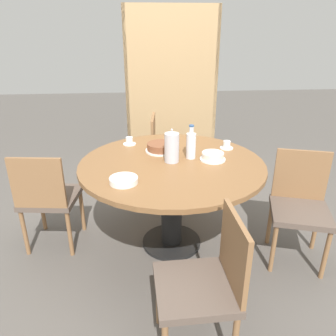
{
  "coord_description": "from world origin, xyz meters",
  "views": [
    {
      "loc": [
        -0.24,
        -2.3,
        1.71
      ],
      "look_at": [
        0.0,
        0.33,
        0.56
      ],
      "focal_mm": 35.0,
      "sensor_mm": 36.0,
      "label": 1
    }
  ],
  "objects_px": {
    "water_bottle": "(191,145)",
    "cake_main": "(161,147)",
    "coffee_pot": "(172,147)",
    "cake_second": "(213,156)",
    "chair_c": "(300,204)",
    "cup_b": "(129,141)",
    "cup_a": "(227,145)",
    "bookshelf": "(171,95)",
    "chair_a": "(48,197)",
    "chair_d": "(166,152)",
    "chair_b": "(206,282)"
  },
  "relations": [
    {
      "from": "chair_d",
      "to": "cup_b",
      "type": "xyz_separation_m",
      "value": [
        -0.37,
        -0.54,
        0.31
      ]
    },
    {
      "from": "chair_d",
      "to": "chair_a",
      "type": "bearing_deg",
      "value": 137.87
    },
    {
      "from": "chair_c",
      "to": "cup_a",
      "type": "xyz_separation_m",
      "value": [
        -0.46,
        0.5,
        0.31
      ]
    },
    {
      "from": "bookshelf",
      "to": "cake_main",
      "type": "distance_m",
      "value": 1.42
    },
    {
      "from": "coffee_pot",
      "to": "water_bottle",
      "type": "height_order",
      "value": "water_bottle"
    },
    {
      "from": "cake_main",
      "to": "cake_second",
      "type": "height_order",
      "value": "cake_main"
    },
    {
      "from": "cake_second",
      "to": "chair_d",
      "type": "bearing_deg",
      "value": 106.18
    },
    {
      "from": "chair_c",
      "to": "cake_second",
      "type": "bearing_deg",
      "value": 175.65
    },
    {
      "from": "coffee_pot",
      "to": "water_bottle",
      "type": "xyz_separation_m",
      "value": [
        0.15,
        0.06,
        -0.01
      ]
    },
    {
      "from": "cake_second",
      "to": "cup_b",
      "type": "relative_size",
      "value": 1.79
    },
    {
      "from": "chair_c",
      "to": "cake_second",
      "type": "xyz_separation_m",
      "value": [
        -0.63,
        0.25,
        0.31
      ]
    },
    {
      "from": "chair_a",
      "to": "chair_b",
      "type": "xyz_separation_m",
      "value": [
        1.07,
        -1.04,
        0.0
      ]
    },
    {
      "from": "chair_b",
      "to": "water_bottle",
      "type": "xyz_separation_m",
      "value": [
        0.07,
        1.05,
        0.4
      ]
    },
    {
      "from": "water_bottle",
      "to": "cake_main",
      "type": "relative_size",
      "value": 1.05
    },
    {
      "from": "water_bottle",
      "to": "chair_b",
      "type": "bearing_deg",
      "value": -93.88
    },
    {
      "from": "water_bottle",
      "to": "cup_b",
      "type": "distance_m",
      "value": 0.62
    },
    {
      "from": "chair_d",
      "to": "coffee_pot",
      "type": "bearing_deg",
      "value": -176.47
    },
    {
      "from": "chair_d",
      "to": "bookshelf",
      "type": "xyz_separation_m",
      "value": [
        0.11,
        0.66,
        0.49
      ]
    },
    {
      "from": "chair_a",
      "to": "cup_a",
      "type": "distance_m",
      "value": 1.52
    },
    {
      "from": "water_bottle",
      "to": "cup_b",
      "type": "relative_size",
      "value": 2.41
    },
    {
      "from": "chair_d",
      "to": "cake_main",
      "type": "distance_m",
      "value": 0.81
    },
    {
      "from": "chair_b",
      "to": "water_bottle",
      "type": "relative_size",
      "value": 3.16
    },
    {
      "from": "chair_b",
      "to": "cup_a",
      "type": "height_order",
      "value": "chair_b"
    },
    {
      "from": "cup_b",
      "to": "cup_a",
      "type": "bearing_deg",
      "value": -12.18
    },
    {
      "from": "chair_b",
      "to": "coffee_pot",
      "type": "xyz_separation_m",
      "value": [
        -0.08,
        1.0,
        0.41
      ]
    },
    {
      "from": "cake_second",
      "to": "coffee_pot",
      "type": "bearing_deg",
      "value": -179.7
    },
    {
      "from": "chair_c",
      "to": "chair_d",
      "type": "bearing_deg",
      "value": 144.14
    },
    {
      "from": "cup_b",
      "to": "chair_c",
      "type": "bearing_deg",
      "value": -27.69
    },
    {
      "from": "chair_c",
      "to": "cup_b",
      "type": "height_order",
      "value": "chair_c"
    },
    {
      "from": "coffee_pot",
      "to": "cup_b",
      "type": "bearing_deg",
      "value": 127.97
    },
    {
      "from": "cup_a",
      "to": "cup_b",
      "type": "relative_size",
      "value": 1.0
    },
    {
      "from": "chair_c",
      "to": "chair_b",
      "type": "bearing_deg",
      "value": -122.2
    },
    {
      "from": "cake_main",
      "to": "cup_a",
      "type": "xyz_separation_m",
      "value": [
        0.56,
        0.02,
        -0.01
      ]
    },
    {
      "from": "chair_b",
      "to": "chair_a",
      "type": "bearing_deg",
      "value": -135.79
    },
    {
      "from": "bookshelf",
      "to": "chair_b",
      "type": "bearing_deg",
      "value": 88.49
    },
    {
      "from": "chair_a",
      "to": "water_bottle",
      "type": "xyz_separation_m",
      "value": [
        1.14,
        0.01,
        0.4
      ]
    },
    {
      "from": "cake_main",
      "to": "cake_second",
      "type": "relative_size",
      "value": 1.28
    },
    {
      "from": "cake_main",
      "to": "cake_second",
      "type": "distance_m",
      "value": 0.45
    },
    {
      "from": "chair_a",
      "to": "bookshelf",
      "type": "distance_m",
      "value": 2.01
    },
    {
      "from": "chair_d",
      "to": "water_bottle",
      "type": "bearing_deg",
      "value": -166.89
    },
    {
      "from": "chair_a",
      "to": "bookshelf",
      "type": "height_order",
      "value": "bookshelf"
    },
    {
      "from": "chair_a",
      "to": "cake_main",
      "type": "bearing_deg",
      "value": -161.49
    },
    {
      "from": "bookshelf",
      "to": "coffee_pot",
      "type": "bearing_deg",
      "value": 84.65
    },
    {
      "from": "cup_b",
      "to": "bookshelf",
      "type": "bearing_deg",
      "value": 68.01
    },
    {
      "from": "chair_b",
      "to": "cup_b",
      "type": "xyz_separation_m",
      "value": [
        -0.42,
        1.42,
        0.31
      ]
    },
    {
      "from": "water_bottle",
      "to": "cup_b",
      "type": "xyz_separation_m",
      "value": [
        -0.49,
        0.37,
        -0.08
      ]
    },
    {
      "from": "coffee_pot",
      "to": "water_bottle",
      "type": "distance_m",
      "value": 0.17
    },
    {
      "from": "chair_c",
      "to": "cake_main",
      "type": "xyz_separation_m",
      "value": [
        -1.02,
        0.48,
        0.32
      ]
    },
    {
      "from": "coffee_pot",
      "to": "cake_second",
      "type": "distance_m",
      "value": 0.33
    },
    {
      "from": "bookshelf",
      "to": "water_bottle",
      "type": "height_order",
      "value": "bookshelf"
    }
  ]
}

